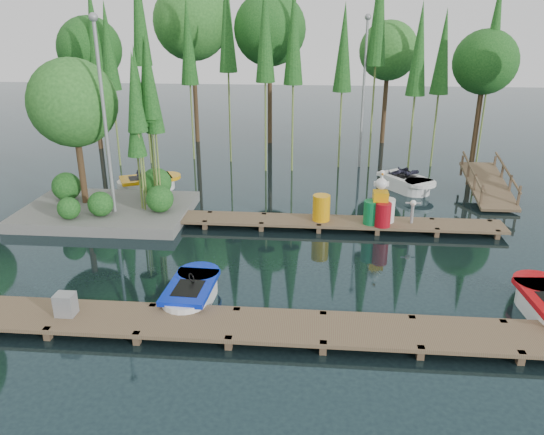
# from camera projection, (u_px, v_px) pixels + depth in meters

# --- Properties ---
(ground_plane) EXTENTS (90.00, 90.00, 0.00)m
(ground_plane) POSITION_uv_depth(u_px,v_px,m) (255.00, 255.00, 16.91)
(ground_plane) COLOR #1B2F34
(near_dock) EXTENTS (18.00, 1.50, 0.50)m
(near_dock) POSITION_uv_depth(u_px,v_px,m) (233.00, 325.00, 12.63)
(near_dock) COLOR brown
(near_dock) RESTS_ON ground
(far_dock) EXTENTS (15.00, 1.20, 0.50)m
(far_dock) POSITION_uv_depth(u_px,v_px,m) (291.00, 221.00, 19.07)
(far_dock) COLOR brown
(far_dock) RESTS_ON ground
(island) EXTENTS (6.20, 4.20, 6.75)m
(island) POSITION_uv_depth(u_px,v_px,m) (94.00, 132.00, 19.36)
(island) COLOR slate
(island) RESTS_ON ground
(tree_screen) EXTENTS (34.42, 18.53, 10.31)m
(tree_screen) POSITION_uv_depth(u_px,v_px,m) (237.00, 39.00, 24.77)
(tree_screen) COLOR #45301D
(tree_screen) RESTS_ON ground
(lamp_island) EXTENTS (0.30, 0.30, 7.25)m
(lamp_island) POSITION_uv_depth(u_px,v_px,m) (103.00, 105.00, 18.17)
(lamp_island) COLOR gray
(lamp_island) RESTS_ON ground
(lamp_rear) EXTENTS (0.30, 0.30, 7.25)m
(lamp_rear) POSITION_uv_depth(u_px,v_px,m) (364.00, 80.00, 25.31)
(lamp_rear) COLOR gray
(lamp_rear) RESTS_ON ground
(ramp) EXTENTS (1.50, 3.94, 1.49)m
(ramp) POSITION_uv_depth(u_px,v_px,m) (488.00, 184.00, 22.02)
(ramp) COLOR brown
(ramp) RESTS_ON ground
(boat_blue) EXTENTS (1.27, 2.61, 0.86)m
(boat_blue) POSITION_uv_depth(u_px,v_px,m) (191.00, 293.00, 14.04)
(boat_blue) COLOR white
(boat_blue) RESTS_ON ground
(boat_yellow_far) EXTENTS (3.02, 2.34, 1.38)m
(boat_yellow_far) POSITION_uv_depth(u_px,v_px,m) (147.00, 183.00, 23.14)
(boat_yellow_far) COLOR white
(boat_yellow_far) RESTS_ON ground
(boat_white_far) EXTENTS (2.70, 3.09, 1.36)m
(boat_white_far) POSITION_uv_depth(u_px,v_px,m) (405.00, 183.00, 23.17)
(boat_white_far) COLOR white
(boat_white_far) RESTS_ON ground
(utility_cabinet) EXTENTS (0.46, 0.39, 0.56)m
(utility_cabinet) POSITION_uv_depth(u_px,v_px,m) (65.00, 304.00, 12.85)
(utility_cabinet) COLOR gray
(utility_cabinet) RESTS_ON near_dock
(yellow_barrel) EXTENTS (0.62, 0.62, 0.93)m
(yellow_barrel) POSITION_uv_depth(u_px,v_px,m) (321.00, 208.00, 18.79)
(yellow_barrel) COLOR orange
(yellow_barrel) RESTS_ON far_dock
(drum_cluster) EXTENTS (1.12, 1.02, 1.93)m
(drum_cluster) POSITION_uv_depth(u_px,v_px,m) (380.00, 208.00, 18.45)
(drum_cluster) COLOR #0C6F37
(drum_cluster) RESTS_ON far_dock
(seagull_post) EXTENTS (0.53, 0.29, 0.85)m
(seagull_post) POSITION_uv_depth(u_px,v_px,m) (413.00, 208.00, 18.49)
(seagull_post) COLOR gray
(seagull_post) RESTS_ON far_dock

